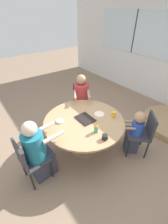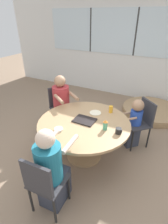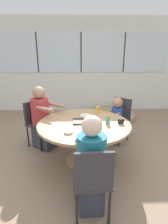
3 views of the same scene
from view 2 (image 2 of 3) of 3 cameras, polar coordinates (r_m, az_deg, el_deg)
name	(u,v)px [view 2 (image 2 of 3)]	position (r m, az deg, el deg)	size (l,w,h in m)	color
ground_plane	(84,155)	(3.21, 0.00, -13.90)	(16.00, 16.00, 0.00)	#8C725B
wall_back_with_windows	(134,47)	(5.21, 16.16, 19.74)	(8.40, 0.08, 2.80)	silver
dining_table	(84,128)	(2.85, 0.00, -5.40)	(1.47, 1.47, 0.70)	tan
chair_for_woman_green_shirt	(59,104)	(3.74, -8.05, 2.64)	(0.56, 0.56, 0.89)	#333338
chair_for_man_blue_shirt	(43,182)	(2.18, -13.11, -21.38)	(0.42, 0.42, 0.89)	#333338
chair_for_toddler	(142,119)	(3.33, 18.34, -2.24)	(0.57, 0.57, 0.89)	#333338
person_woman_green_shirt	(62,107)	(3.60, -7.09, 1.61)	(0.68, 0.61, 1.19)	#333847
person_man_blue_shirt	(52,172)	(2.27, -10.50, -18.74)	(0.36, 0.60, 1.16)	#333847
person_toddler	(134,124)	(3.29, 15.93, -3.82)	(0.42, 0.42, 0.94)	#333847
food_tray_dark	(85,120)	(2.80, 0.17, -2.70)	(0.34, 0.26, 0.02)	black
coffee_mug	(119,131)	(2.55, 11.23, -6.06)	(0.09, 0.09, 0.08)	black
sippy_cup	(105,125)	(2.58, 6.93, -4.14)	(0.07, 0.07, 0.16)	#4CA57F
juice_glass	(111,109)	(3.05, 8.75, 0.88)	(0.07, 0.07, 0.12)	gold
bowl_white_shallow	(59,129)	(2.61, -8.28, -5.60)	(0.13, 0.13, 0.03)	silver
plate_tortillas	(95,113)	(3.03, 3.71, -0.23)	(0.20, 0.20, 0.01)	beige
folded_table_stack	(151,111)	(4.72, 21.05, 0.45)	(1.41, 1.41, 0.15)	tan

